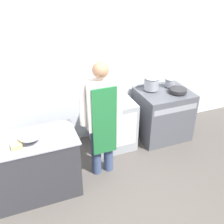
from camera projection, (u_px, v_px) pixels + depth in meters
The scene contains 11 objects.
ground_plane at pixel (139, 219), 3.21m from camera, with size 14.00×14.00×0.00m, color #4C4742.
wall_back at pixel (88, 64), 4.16m from camera, with size 8.00×0.05×2.70m.
prep_counter at pixel (36, 167), 3.41m from camera, with size 1.13×0.62×0.86m.
stove at pixel (162, 114), 4.62m from camera, with size 0.86×0.75×0.89m.
fridge_unit at pixel (112, 123), 4.39m from camera, with size 0.66×0.68×0.83m.
person_cook at pixel (102, 115), 3.51m from camera, with size 0.60×0.24×1.71m.
mixing_bowl at pixel (31, 139), 3.14m from camera, with size 0.27×0.27×0.09m.
plastic_tub at pixel (17, 146), 3.05m from camera, with size 0.12×0.12×0.06m.
stock_pot at pixel (151, 83), 4.39m from camera, with size 0.25×0.25×0.22m.
saute_pan at pixel (178, 90), 4.33m from camera, with size 0.28×0.28×0.06m.
sauce_pot at pixel (170, 82), 4.52m from camera, with size 0.17×0.17×0.15m.
Camera 1 is at (-1.08, -1.89, 2.73)m, focal length 42.00 mm.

